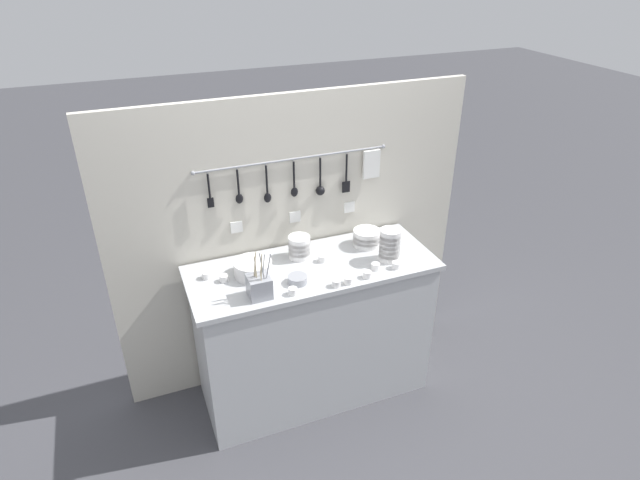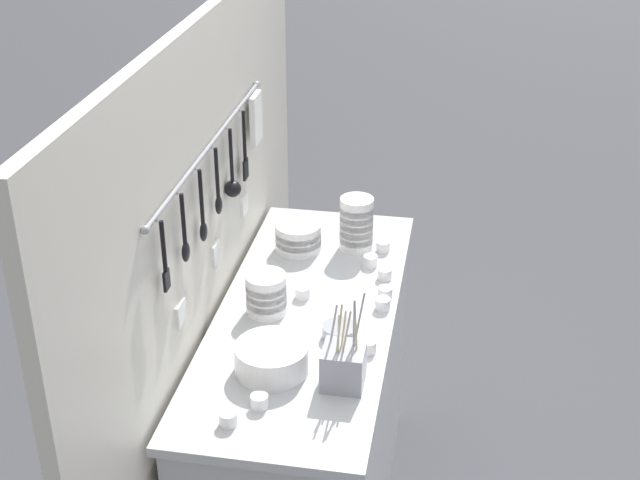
# 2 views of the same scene
# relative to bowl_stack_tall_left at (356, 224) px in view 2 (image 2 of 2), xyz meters

# --- Properties ---
(counter) EXTENTS (1.45, 0.57, 0.96)m
(counter) POSITION_rel_bowl_stack_tall_left_xyz_m (-0.45, 0.10, -0.58)
(counter) COLOR #B7BABC
(counter) RESTS_ON ground
(back_wall) EXTENTS (2.25, 0.09, 1.89)m
(back_wall) POSITION_rel_bowl_stack_tall_left_xyz_m (-0.45, 0.42, -0.11)
(back_wall) COLOR beige
(back_wall) RESTS_ON ground
(bowl_stack_tall_left) EXTENTS (0.12, 0.12, 0.20)m
(bowl_stack_tall_left) POSITION_rel_bowl_stack_tall_left_xyz_m (0.00, 0.00, 0.00)
(bowl_stack_tall_left) COLOR white
(bowl_stack_tall_left) RESTS_ON counter
(bowl_stack_nested_right) EXTENTS (0.17, 0.17, 0.10)m
(bowl_stack_nested_right) POSITION_rel_bowl_stack_tall_left_xyz_m (-0.05, 0.21, -0.05)
(bowl_stack_nested_right) COLOR white
(bowl_stack_nested_right) RESTS_ON counter
(bowl_stack_wide_centre) EXTENTS (0.13, 0.13, 0.14)m
(bowl_stack_wide_centre) POSITION_rel_bowl_stack_tall_left_xyz_m (-0.48, 0.22, -0.03)
(bowl_stack_wide_centre) COLOR white
(bowl_stack_wide_centre) RESTS_ON counter
(plate_stack) EXTENTS (0.21, 0.21, 0.09)m
(plate_stack) POSITION_rel_bowl_stack_tall_left_xyz_m (-0.79, 0.14, -0.06)
(plate_stack) COLOR white
(plate_stack) RESTS_ON counter
(steel_mixing_bowl) EXTENTS (0.11, 0.11, 0.04)m
(steel_mixing_bowl) POSITION_rel_bowl_stack_tall_left_xyz_m (-0.58, -0.03, -0.08)
(steel_mixing_bowl) COLOR #93969E
(steel_mixing_bowl) RESTS_ON counter
(cutlery_caddy) EXTENTS (0.12, 0.12, 0.28)m
(cutlery_caddy) POSITION_rel_bowl_stack_tall_left_xyz_m (-0.81, -0.08, -0.04)
(cutlery_caddy) COLOR #93969E
(cutlery_caddy) RESTS_ON counter
(cup_beside_plates) EXTENTS (0.05, 0.05, 0.04)m
(cup_beside_plates) POSITION_rel_bowl_stack_tall_left_xyz_m (-0.65, -0.13, -0.08)
(cup_beside_plates) COLOR white
(cup_beside_plates) RESTS_ON counter
(cup_edge_near) EXTENTS (0.05, 0.05, 0.04)m
(cup_edge_near) POSITION_rel_bowl_stack_tall_left_xyz_m (-0.12, -0.07, -0.08)
(cup_edge_near) COLOR white
(cup_edge_near) RESTS_ON counter
(cup_edge_far) EXTENTS (0.05, 0.05, 0.04)m
(cup_edge_far) POSITION_rel_bowl_stack_tall_left_xyz_m (-0.96, 0.13, -0.08)
(cup_edge_far) COLOR white
(cup_edge_far) RESTS_ON counter
(cup_centre) EXTENTS (0.05, 0.05, 0.04)m
(cup_centre) POSITION_rel_bowl_stack_tall_left_xyz_m (-0.01, -0.10, -0.08)
(cup_centre) COLOR white
(cup_centre) RESTS_ON counter
(cup_back_left) EXTENTS (0.05, 0.05, 0.04)m
(cup_back_left) POSITION_rel_bowl_stack_tall_left_xyz_m (-0.40, -0.14, -0.08)
(cup_back_left) COLOR white
(cup_back_left) RESTS_ON counter
(cup_by_caddy) EXTENTS (0.05, 0.05, 0.04)m
(cup_by_caddy) POSITION_rel_bowl_stack_tall_left_xyz_m (-1.04, 0.20, -0.08)
(cup_by_caddy) COLOR white
(cup_by_caddy) RESTS_ON counter
(cup_mid_row) EXTENTS (0.05, 0.05, 0.04)m
(cup_mid_row) POSITION_rel_bowl_stack_tall_left_xyz_m (-0.33, -0.14, -0.08)
(cup_mid_row) COLOR white
(cup_mid_row) RESTS_ON counter
(cup_front_left) EXTENTS (0.05, 0.05, 0.04)m
(cup_front_left) POSITION_rel_bowl_stack_tall_left_xyz_m (-0.37, 0.13, -0.08)
(cup_front_left) COLOR white
(cup_front_left) RESTS_ON counter
(cup_front_right) EXTENTS (0.05, 0.05, 0.04)m
(cup_front_right) POSITION_rel_bowl_stack_tall_left_xyz_m (-0.20, -0.13, -0.08)
(cup_front_right) COLOR white
(cup_front_right) RESTS_ON counter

